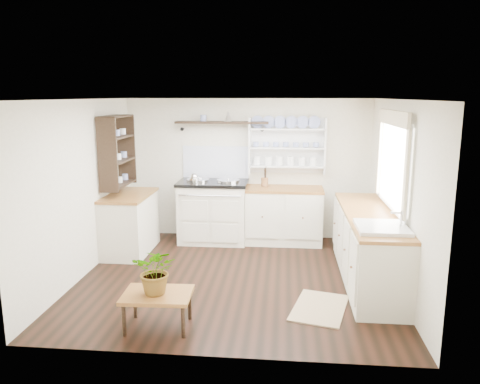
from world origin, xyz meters
TOP-DOWN VIEW (x-y plane):
  - floor at (0.00, 0.00)m, footprint 4.00×3.80m
  - wall_back at (0.00, 1.90)m, footprint 4.00×0.02m
  - wall_right at (2.00, 0.00)m, footprint 0.02×3.80m
  - wall_left at (-2.00, 0.00)m, footprint 0.02×3.80m
  - ceiling at (0.00, 0.00)m, footprint 4.00×3.80m
  - window at (1.95, 0.15)m, footprint 0.08×1.55m
  - aga_cooker at (-0.52, 1.57)m, footprint 1.11×0.77m
  - back_cabinets at (0.60, 1.60)m, footprint 1.27×0.63m
  - right_cabinets at (1.70, 0.10)m, footprint 0.62×2.43m
  - belfast_sink at (1.70, -0.65)m, footprint 0.55×0.60m
  - left_cabinets at (-1.70, 0.90)m, footprint 0.62×1.13m
  - plate_rack at (0.65, 1.86)m, footprint 1.20×0.22m
  - high_shelf at (-0.40, 1.78)m, footprint 1.50×0.29m
  - left_shelving at (-1.84, 0.90)m, footprint 0.28×0.80m
  - kettle at (-0.80, 1.45)m, footprint 0.17×0.17m
  - utensil_crock at (0.30, 1.68)m, footprint 0.11×0.11m
  - center_table at (-0.65, -1.40)m, footprint 0.71×0.52m
  - potted_plant at (-0.65, -1.40)m, footprint 0.45×0.40m
  - floor_rug at (1.04, -0.80)m, footprint 0.74×0.96m

SIDE VIEW (x-z plane):
  - floor at x=0.00m, z-range -0.01..0.01m
  - floor_rug at x=1.04m, z-range 0.00..0.02m
  - center_table at x=-0.65m, z-range 0.14..0.52m
  - right_cabinets at x=1.70m, z-range 0.01..0.91m
  - left_cabinets at x=-1.70m, z-range 0.01..0.91m
  - back_cabinets at x=0.60m, z-range 0.01..0.91m
  - aga_cooker at x=-0.52m, z-range -0.01..1.02m
  - potted_plant at x=-0.65m, z-range 0.38..0.86m
  - belfast_sink at x=1.70m, z-range 0.58..1.03m
  - utensil_crock at x=0.30m, z-range 0.91..1.04m
  - kettle at x=-0.80m, z-range 0.93..1.13m
  - wall_back at x=0.00m, z-range 0.00..2.30m
  - wall_right at x=2.00m, z-range 0.00..2.30m
  - wall_left at x=-2.00m, z-range 0.00..2.30m
  - left_shelving at x=-1.84m, z-range 1.02..2.08m
  - plate_rack at x=0.65m, z-range 1.11..2.01m
  - window at x=1.95m, z-range 0.95..2.17m
  - high_shelf at x=-0.40m, z-range 1.83..1.99m
  - ceiling at x=0.00m, z-range 2.29..2.30m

